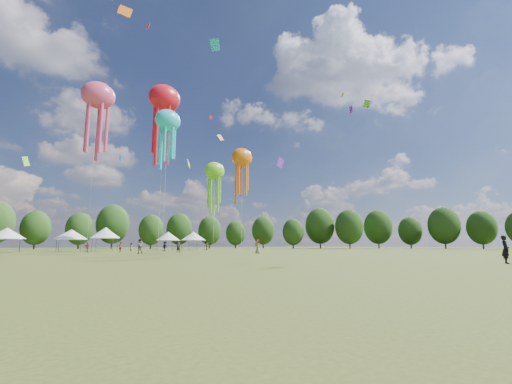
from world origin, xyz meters
TOP-DOWN VIEW (x-y plane):
  - ground at (0.00, 0.00)m, footprint 300.00×300.00m
  - observer_main at (6.51, -1.41)m, footprint 0.78×0.72m
  - spectator_near at (-5.60, 36.14)m, footprint 0.96×0.76m
  - spectators_far at (4.11, 46.74)m, footprint 25.96×31.68m
  - festival_tents at (-4.09, 57.00)m, footprint 37.68×8.81m
  - show_kites at (-2.30, 40.08)m, footprint 20.01×21.99m
  - small_kites at (-1.44, 41.80)m, footprint 64.82×62.06m
  - treeline at (-3.87, 62.51)m, footprint 201.57×95.24m

SIDE VIEW (x-z plane):
  - ground at x=0.00m, z-range 0.00..0.00m
  - spectators_far at x=4.11m, z-range -0.09..1.84m
  - observer_main at x=6.51m, z-range 0.00..1.79m
  - spectator_near at x=-5.60m, z-range 0.00..1.93m
  - festival_tents at x=-4.09m, z-range 0.85..5.27m
  - treeline at x=-3.87m, z-range -0.17..13.26m
  - show_kites at x=-2.30m, z-range 5.31..34.85m
  - small_kites at x=-1.44m, z-range 8.83..52.49m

